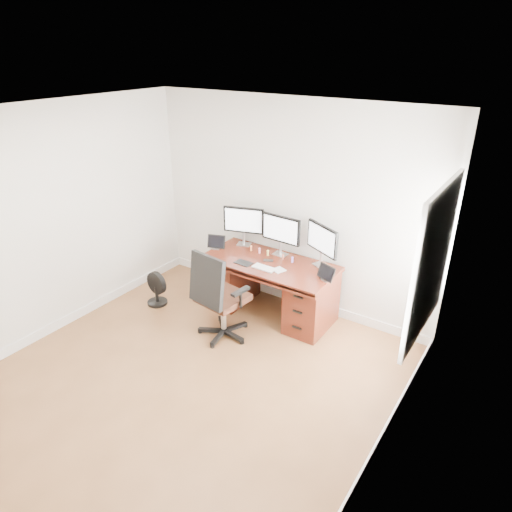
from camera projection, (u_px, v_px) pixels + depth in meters
The scene contains 20 objects.
ground at pixel (175, 391), 4.68m from camera, with size 4.50×4.50×0.00m, color brown.
back_wall at pixel (289, 207), 5.80m from camera, with size 4.00×0.10×2.70m, color white.
right_wall at pixel (383, 342), 3.18m from camera, with size 0.10×4.50×2.70m.
desk at pixel (270, 285), 5.89m from camera, with size 1.70×0.80×0.75m.
office_chair at pixel (220, 310), 5.40m from camera, with size 0.68×0.68×1.13m.
floor_fan at pixel (156, 289), 6.16m from camera, with size 0.32×0.27×0.47m.
monitor_left at pixel (244, 221), 6.07m from camera, with size 0.53×0.21×0.53m.
monitor_center at pixel (281, 230), 5.78m from camera, with size 0.55×0.15×0.53m.
monitor_right at pixel (322, 241), 5.49m from camera, with size 0.51×0.28×0.53m.
tablet_left at pixel (216, 243), 6.05m from camera, with size 0.25×0.14×0.19m.
tablet_right at pixel (326, 274), 5.24m from camera, with size 0.25×0.15×0.19m.
keyboard at pixel (264, 268), 5.55m from camera, with size 0.29×0.13×0.01m, color white.
trackpad at pixel (279, 270), 5.51m from camera, with size 0.14×0.14×0.01m, color silver.
drawing_tablet at pixel (244, 263), 5.68m from camera, with size 0.21×0.14×0.01m, color black.
phone at pixel (268, 260), 5.75m from camera, with size 0.12×0.06×0.01m, color black.
figurine_orange at pixel (251, 248), 6.00m from camera, with size 0.03×0.03×0.08m.
figurine_pink at pixel (259, 250), 5.94m from camera, with size 0.03×0.03×0.08m.
figurine_yellow at pixel (268, 252), 5.87m from camera, with size 0.03×0.03×0.08m.
figurine_brown at pixel (283, 257), 5.76m from camera, with size 0.03×0.03×0.08m.
figurine_purple at pixel (292, 259), 5.69m from camera, with size 0.03×0.03×0.08m.
Camera 1 is at (2.72, -2.57, 3.25)m, focal length 32.00 mm.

